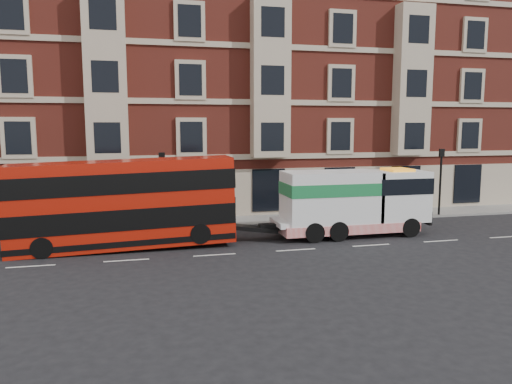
# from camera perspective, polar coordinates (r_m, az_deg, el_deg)

# --- Properties ---
(ground) EXTENTS (120.00, 120.00, 0.00)m
(ground) POSITION_cam_1_polar(r_m,az_deg,el_deg) (24.53, 4.57, -6.62)
(ground) COLOR black
(ground) RESTS_ON ground
(sidewalk) EXTENTS (90.00, 3.00, 0.15)m
(sidewalk) POSITION_cam_1_polar(r_m,az_deg,el_deg) (31.55, 0.30, -3.24)
(sidewalk) COLOR slate
(sidewalk) RESTS_ON ground
(victorian_terrace) EXTENTS (45.00, 12.00, 20.40)m
(victorian_terrace) POSITION_cam_1_polar(r_m,az_deg,el_deg) (38.61, -1.72, 13.65)
(victorian_terrace) COLOR maroon
(victorian_terrace) RESTS_ON ground
(lamp_post_west) EXTENTS (0.35, 0.15, 4.35)m
(lamp_post_west) POSITION_cam_1_polar(r_m,az_deg,el_deg) (29.00, -10.65, 0.87)
(lamp_post_west) COLOR black
(lamp_post_west) RESTS_ON sidewalk
(lamp_post_east) EXTENTS (0.35, 0.15, 4.35)m
(lamp_post_east) POSITION_cam_1_polar(r_m,az_deg,el_deg) (34.91, 20.34, 1.65)
(lamp_post_east) COLOR black
(lamp_post_east) RESTS_ON sidewalk
(double_decker_bus) EXTENTS (10.72, 2.46, 4.34)m
(double_decker_bus) POSITION_cam_1_polar(r_m,az_deg,el_deg) (25.19, -14.94, -1.15)
(double_decker_bus) COLOR #AB1709
(double_decker_bus) RESTS_ON ground
(tow_truck) EXTENTS (8.58, 2.54, 3.57)m
(tow_truck) POSITION_cam_1_polar(r_m,az_deg,el_deg) (27.72, 10.85, -1.08)
(tow_truck) COLOR white
(tow_truck) RESTS_ON ground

